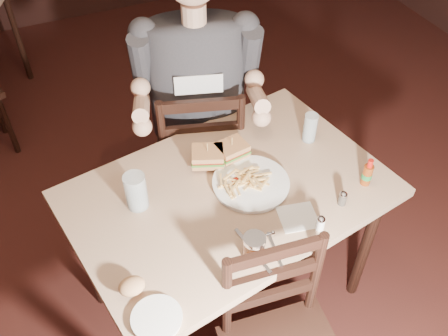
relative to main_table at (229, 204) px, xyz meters
name	(u,v)px	position (x,y,z in m)	size (l,w,h in m)	color
room_shell	(210,129)	(-0.20, -0.32, 0.71)	(7.00, 7.00, 7.00)	black
main_table	(229,204)	(0.00, 0.00, 0.00)	(1.36, 1.03, 0.77)	tan
chair_far	(200,150)	(0.09, 0.57, -0.22)	(0.43, 0.48, 0.94)	black
diner	(197,70)	(0.08, 0.52, 0.30)	(0.59, 0.46, 1.02)	#302E33
dinner_plate	(251,184)	(0.09, -0.01, 0.09)	(0.30, 0.30, 0.02)	white
sandwich_left	(208,152)	(-0.02, 0.17, 0.15)	(0.13, 0.11, 0.11)	tan
sandwich_right	(232,146)	(0.09, 0.16, 0.15)	(0.12, 0.10, 0.10)	tan
fries_pile	(244,180)	(0.07, 0.00, 0.11)	(0.24, 0.17, 0.04)	#E9B45B
ketchup_dollop	(237,181)	(0.04, 0.02, 0.10)	(0.04, 0.04, 0.01)	maroon
glass_left	(136,191)	(-0.35, 0.07, 0.16)	(0.08, 0.08, 0.15)	silver
glass_right	(310,128)	(0.44, 0.14, 0.15)	(0.06, 0.06, 0.13)	silver
hot_sauce	(368,172)	(0.51, -0.18, 0.14)	(0.04, 0.04, 0.13)	maroon
salt_shaker	(320,223)	(0.23, -0.31, 0.11)	(0.03, 0.03, 0.06)	white
pepper_shaker	(343,199)	(0.37, -0.24, 0.11)	(0.03, 0.03, 0.06)	#38332D
syrup_dispenser	(254,247)	(-0.05, -0.32, 0.13)	(0.08, 0.08, 0.10)	maroon
napkin	(298,217)	(0.18, -0.23, 0.08)	(0.14, 0.13, 0.00)	white
knife	(253,250)	(-0.04, -0.30, 0.08)	(0.01, 0.22, 0.01)	silver
fork	(275,249)	(0.03, -0.32, 0.08)	(0.01, 0.15, 0.00)	silver
side_plate	(157,319)	(-0.44, -0.41, 0.08)	(0.16, 0.16, 0.01)	white
bread_roll	(132,286)	(-0.48, -0.29, 0.12)	(0.09, 0.07, 0.05)	tan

